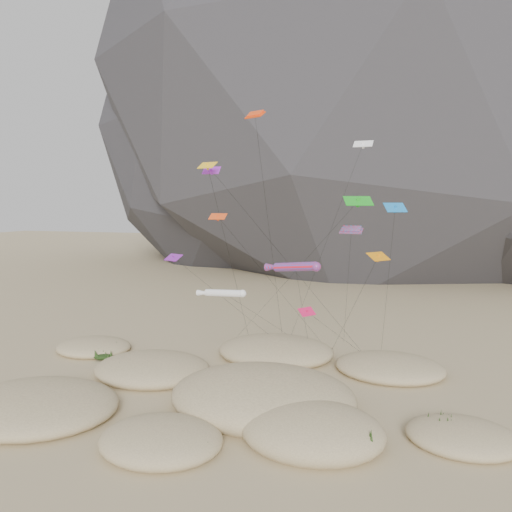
{
  "coord_description": "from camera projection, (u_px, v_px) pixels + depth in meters",
  "views": [
    {
      "loc": [
        15.57,
        -41.57,
        19.14
      ],
      "look_at": [
        -1.27,
        12.0,
        13.26
      ],
      "focal_mm": 35.0,
      "sensor_mm": 36.0,
      "label": 1
    }
  ],
  "objects": [
    {
      "name": "delta_kites",
      "position": [
        297.0,
        220.0,
        53.51
      ],
      "size": [
        28.07,
        16.2,
        26.2
      ],
      "color": "purple",
      "rests_on": "ground"
    },
    {
      "name": "orange_parafoil",
      "position": [
        256.0,
        119.0,
        53.81
      ],
      "size": [
        2.48,
        15.25,
        29.15
      ],
      "color": "#FF410D",
      "rests_on": "ground"
    },
    {
      "name": "dunes",
      "position": [
        228.0,
        387.0,
        50.14
      ],
      "size": [
        53.09,
        36.01,
        4.59
      ],
      "color": "#CCB789",
      "rests_on": "ground"
    },
    {
      "name": "multi_parafoil",
      "position": [
        351.0,
        231.0,
        56.0
      ],
      "size": [
        3.44,
        12.31,
        16.72
      ],
      "color": "#FD1A38",
      "rests_on": "ground"
    },
    {
      "name": "kite_stakes",
      "position": [
        300.0,
        348.0,
        66.03
      ],
      "size": [
        20.28,
        3.55,
        0.3
      ],
      "color": "#3F2D1E",
      "rests_on": "ground"
    },
    {
      "name": "white_tube_kite",
      "position": [
        222.0,
        293.0,
        52.46
      ],
      "size": [
        7.53,
        19.25,
        10.41
      ],
      "color": "white",
      "rests_on": "ground"
    },
    {
      "name": "ground",
      "position": [
        230.0,
        412.0,
        46.08
      ],
      "size": [
        500.0,
        500.0,
        0.0
      ],
      "primitive_type": "plane",
      "color": "#CCB789",
      "rests_on": "ground"
    },
    {
      "name": "rock_headland",
      "position": [
        387.0,
        24.0,
        149.24
      ],
      "size": [
        226.37,
        148.64,
        177.5
      ],
      "color": "black",
      "rests_on": "ground"
    },
    {
      "name": "dune_grass",
      "position": [
        239.0,
        388.0,
        49.66
      ],
      "size": [
        42.67,
        27.97,
        1.52
      ],
      "color": "black",
      "rests_on": "ground"
    },
    {
      "name": "rainbow_tube_kite",
      "position": [
        293.0,
        267.0,
        53.35
      ],
      "size": [
        6.76,
        13.32,
        13.22
      ],
      "color": "red",
      "rests_on": "ground"
    }
  ]
}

